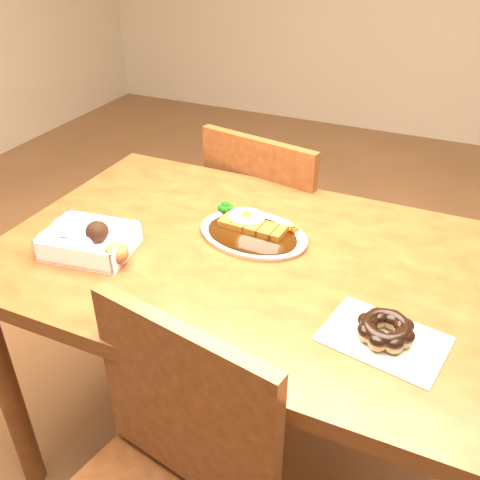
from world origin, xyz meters
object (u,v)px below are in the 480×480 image
at_px(donut_box, 87,241).
at_px(pon_de_ring, 385,330).
at_px(chair_far, 275,233).
at_px(katsu_curry_plate, 252,231).
at_px(table, 247,286).

relative_size(donut_box, pon_de_ring, 0.97).
distance_m(chair_far, pon_de_ring, 0.90).
bearing_deg(katsu_curry_plate, chair_far, 102.65).
distance_m(chair_far, donut_box, 0.78).
distance_m(table, pon_de_ring, 0.42).
bearing_deg(table, pon_de_ring, -24.65).
height_order(donut_box, pon_de_ring, donut_box).
bearing_deg(chair_far, katsu_curry_plate, 113.15).
xyz_separation_m(katsu_curry_plate, donut_box, (-0.33, -0.23, 0.01)).
xyz_separation_m(table, donut_box, (-0.35, -0.15, 0.13)).
xyz_separation_m(chair_far, katsu_curry_plate, (0.10, -0.46, 0.29)).
distance_m(chair_far, katsu_curry_plate, 0.55).
bearing_deg(katsu_curry_plate, table, -75.08).
height_order(table, chair_far, chair_far).
distance_m(table, katsu_curry_plate, 0.14).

